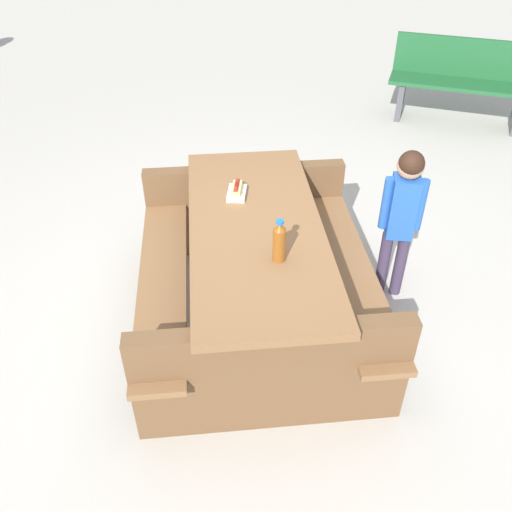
{
  "coord_description": "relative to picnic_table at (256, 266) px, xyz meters",
  "views": [
    {
      "loc": [
        -2.57,
        0.03,
        2.52
      ],
      "look_at": [
        0.0,
        0.0,
        0.52
      ],
      "focal_mm": 38.33,
      "sensor_mm": 36.0,
      "label": 1
    }
  ],
  "objects": [
    {
      "name": "child_in_coat",
      "position": [
        0.27,
        -0.91,
        0.24
      ],
      "size": [
        0.17,
        0.26,
        1.08
      ],
      "color": "#3F334C",
      "rests_on": "ground"
    },
    {
      "name": "ground_plane",
      "position": [
        0.0,
        0.0,
        -0.44
      ],
      "size": [
        30.0,
        30.0,
        0.0
      ],
      "primitive_type": "plane",
      "color": "#B7B2A8",
      "rests_on": "ground"
    },
    {
      "name": "soda_bottle",
      "position": [
        -0.32,
        -0.12,
        0.42
      ],
      "size": [
        0.07,
        0.07,
        0.25
      ],
      "color": "brown",
      "rests_on": "picnic_table"
    },
    {
      "name": "picnic_table",
      "position": [
        0.0,
        0.0,
        0.0
      ],
      "size": [
        1.92,
        1.56,
        0.75
      ],
      "color": "brown",
      "rests_on": "ground"
    },
    {
      "name": "park_bench_near",
      "position": [
        3.1,
        -2.23,
        0.0
      ],
      "size": [
        0.85,
        1.55,
        0.85
      ],
      "color": "#1E592D",
      "rests_on": "ground"
    },
    {
      "name": "hotdog_tray",
      "position": [
        0.32,
        0.11,
        0.34
      ],
      "size": [
        0.19,
        0.13,
        0.08
      ],
      "color": "white",
      "rests_on": "picnic_table"
    }
  ]
}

